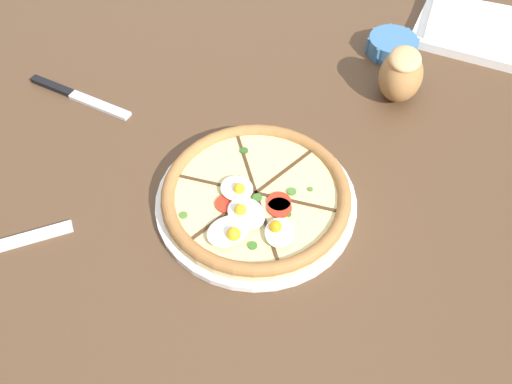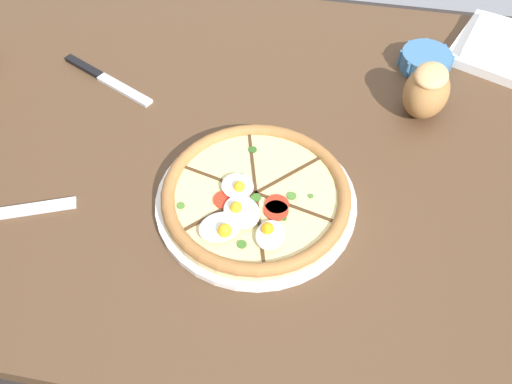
# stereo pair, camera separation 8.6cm
# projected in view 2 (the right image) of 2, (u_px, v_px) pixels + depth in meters

# --- Properties ---
(ground_plane) EXTENTS (12.00, 12.00, 0.00)m
(ground_plane) POSITION_uv_depth(u_px,v_px,m) (247.00, 325.00, 1.59)
(ground_plane) COLOR #2D2826
(dining_table) EXTENTS (1.55, 0.95, 0.78)m
(dining_table) POSITION_uv_depth(u_px,v_px,m) (242.00, 173.00, 1.05)
(dining_table) COLOR #513823
(dining_table) RESTS_ON ground_plane
(pizza) EXTENTS (0.33, 0.33, 0.05)m
(pizza) POSITION_uv_depth(u_px,v_px,m) (256.00, 197.00, 0.87)
(pizza) COLOR white
(pizza) RESTS_ON dining_table
(ramekin_bowl) EXTENTS (0.11, 0.11, 0.04)m
(ramekin_bowl) POSITION_uv_depth(u_px,v_px,m) (426.00, 60.00, 1.09)
(ramekin_bowl) COLOR teal
(ramekin_bowl) RESTS_ON dining_table
(bread_piece_near) EXTENTS (0.11, 0.13, 0.10)m
(bread_piece_near) POSITION_uv_depth(u_px,v_px,m) (427.00, 90.00, 0.99)
(bread_piece_near) COLOR #A3703D
(bread_piece_near) RESTS_ON dining_table
(knife_main) EXTENTS (0.21, 0.10, 0.01)m
(knife_main) POSITION_uv_depth(u_px,v_px,m) (4.00, 213.00, 0.87)
(knife_main) COLOR silver
(knife_main) RESTS_ON dining_table
(knife_spare) EXTENTS (0.22, 0.12, 0.01)m
(knife_spare) POSITION_uv_depth(u_px,v_px,m) (106.00, 79.00, 1.08)
(knife_spare) COLOR silver
(knife_spare) RESTS_ON dining_table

